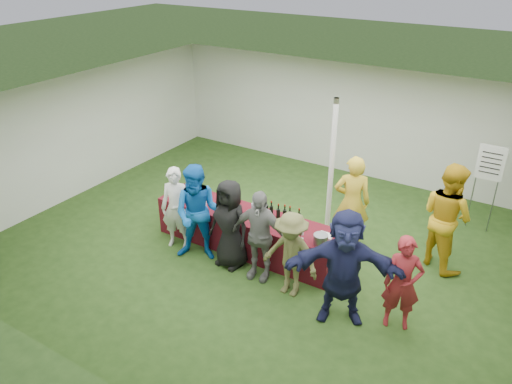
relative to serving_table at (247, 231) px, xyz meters
The scene contains 18 objects.
ground 0.68m from the serving_table, 33.68° to the left, with size 60.00×60.00×0.00m, color #284719.
tent 2.04m from the serving_table, 57.37° to the left, with size 10.00×10.00×10.00m.
serving_table is the anchor object (origin of this frame).
wine_bottles 0.83m from the serving_table, 11.55° to the left, with size 0.72×0.12×0.32m.
wine_glasses 0.69m from the serving_table, 146.97° to the right, with size 2.68×0.13×0.16m.
water_bottle 0.49m from the serving_table, 41.84° to the left, with size 0.07×0.07×0.23m.
bar_towel 1.61m from the serving_table, ahead, with size 0.25×0.18×0.03m, color white.
dump_bucket 1.67m from the serving_table, ahead, with size 0.24×0.24×0.18m, color slate.
wine_list_sign 4.78m from the serving_table, 40.67° to the left, with size 0.50×0.03×1.80m.
staff_pourer 2.01m from the serving_table, 35.35° to the left, with size 0.67×0.44×1.84m, color gold.
staff_back 3.54m from the serving_table, 23.43° to the left, with size 0.95×0.74×1.96m, color gold.
customer_0 1.37m from the serving_table, 153.31° to the right, with size 0.58×0.38×1.60m, color silver.
customer_1 1.04m from the serving_table, 129.65° to the right, with size 0.89×0.69×1.82m, color blue.
customer_2 0.73m from the serving_table, 87.93° to the right, with size 0.80×0.52×1.65m, color black.
customer_3 1.00m from the serving_table, 44.15° to the right, with size 0.97×0.40×1.65m, color slate.
customer_4 1.56m from the serving_table, 29.62° to the right, with size 0.96×0.55×1.49m, color brown.
customer_5 2.49m from the serving_table, 21.10° to the right, with size 1.74×0.55×1.87m, color #1B1E45.
customer_6 3.14m from the serving_table, 10.53° to the right, with size 0.56×0.37×1.53m, color maroon.
Camera 1 is at (3.87, -7.00, 5.22)m, focal length 35.00 mm.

